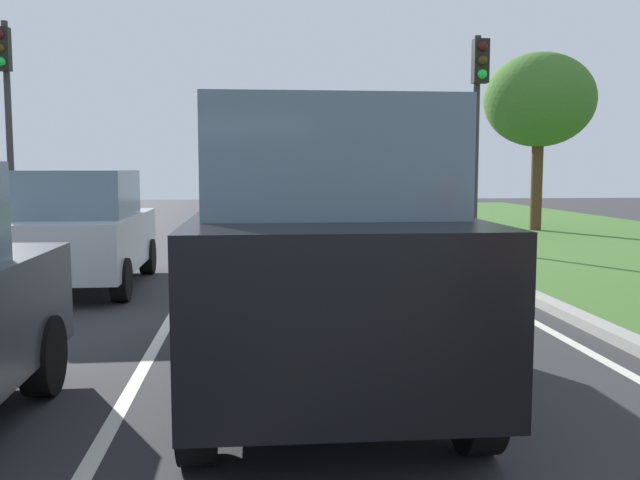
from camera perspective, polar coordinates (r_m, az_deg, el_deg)
ground_plane at (r=10.78m, az=-7.03°, el=-3.81°), size 60.00×60.00×0.00m
lane_line_center at (r=10.83m, az=-10.74°, el=-3.81°), size 0.12×32.00×0.01m
lane_line_right_edge at (r=11.27m, az=11.63°, el=-3.45°), size 0.12×32.00×0.01m
curb_right at (r=11.41m, az=14.04°, el=-3.10°), size 0.24×48.00×0.12m
car_suv_ahead at (r=5.76m, az=-0.18°, el=-0.54°), size 1.98×4.50×2.28m
car_hatchback_far at (r=11.08m, az=-18.83°, el=0.78°), size 1.76×3.71×1.78m
traffic_light_near_right at (r=15.27m, az=12.83°, el=10.88°), size 0.32×0.50×4.58m
traffic_light_overhead_left at (r=16.60m, az=-24.35°, el=10.79°), size 0.32×0.50×4.94m
tree_roadside_far at (r=20.70m, az=17.52°, el=10.82°), size 3.06×3.06×5.00m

